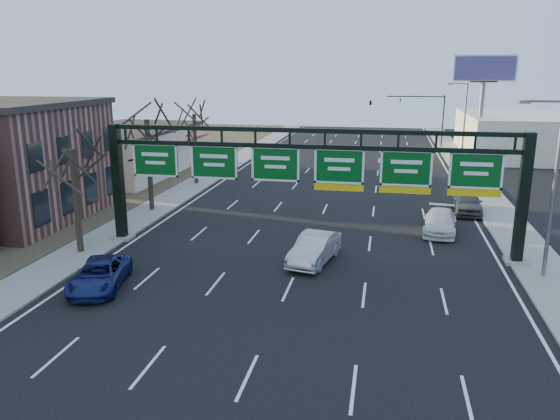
% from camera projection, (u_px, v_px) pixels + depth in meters
% --- Properties ---
extents(ground, '(160.00, 160.00, 0.00)m').
position_uv_depth(ground, '(280.00, 306.00, 24.65)').
color(ground, black).
rests_on(ground, ground).
extents(sidewalk_left, '(3.00, 120.00, 0.12)m').
position_uv_depth(sidewalk_left, '(177.00, 195.00, 46.01)').
color(sidewalk_left, gray).
rests_on(sidewalk_left, ground).
extents(sidewalk_right, '(3.00, 120.00, 0.12)m').
position_uv_depth(sidewalk_right, '(496.00, 210.00, 41.27)').
color(sidewalk_right, gray).
rests_on(sidewalk_right, ground).
extents(dirt_strip_left, '(21.00, 120.00, 0.06)m').
position_uv_depth(dirt_strip_left, '(46.00, 190.00, 48.27)').
color(dirt_strip_left, '#473D2B').
rests_on(dirt_strip_left, ground).
extents(lane_markings, '(21.60, 120.00, 0.01)m').
position_uv_depth(lane_markings, '(328.00, 203.00, 43.65)').
color(lane_markings, white).
rests_on(lane_markings, ground).
extents(sign_gantry, '(24.60, 1.20, 7.20)m').
position_uv_depth(sign_gantry, '(310.00, 173.00, 31.06)').
color(sign_gantry, black).
rests_on(sign_gantry, ground).
extents(brick_block, '(10.40, 12.40, 8.30)m').
position_uv_depth(brick_block, '(8.00, 161.00, 38.04)').
color(brick_block, brown).
rests_on(brick_block, ground).
extents(cream_strip, '(10.90, 18.40, 4.70)m').
position_uv_depth(cream_strip, '(128.00, 150.00, 55.59)').
color(cream_strip, beige).
rests_on(cream_strip, ground).
extents(building_right_distant, '(12.00, 20.00, 5.00)m').
position_uv_depth(building_right_distant, '(514.00, 135.00, 67.84)').
color(building_right_distant, beige).
rests_on(building_right_distant, ground).
extents(tree_gantry, '(3.60, 3.60, 8.48)m').
position_uv_depth(tree_gantry, '(69.00, 130.00, 29.99)').
color(tree_gantry, '#2F221A').
rests_on(tree_gantry, sidewalk_left).
extents(tree_mid, '(3.60, 3.60, 9.24)m').
position_uv_depth(tree_mid, '(146.00, 105.00, 39.31)').
color(tree_mid, '#2F221A').
rests_on(tree_mid, sidewalk_left).
extents(tree_far, '(3.60, 3.60, 8.86)m').
position_uv_depth(tree_far, '(193.00, 102.00, 48.90)').
color(tree_far, '#2F221A').
rests_on(tree_far, sidewalk_left).
extents(streetlight_near, '(2.15, 0.22, 9.00)m').
position_uv_depth(streetlight_near, '(552.00, 180.00, 26.77)').
color(streetlight_near, slate).
rests_on(streetlight_near, sidewalk_right).
extents(streetlight_far, '(2.15, 0.22, 9.00)m').
position_uv_depth(streetlight_far, '(463.00, 120.00, 59.08)').
color(streetlight_far, slate).
rests_on(streetlight_far, sidewalk_right).
extents(billboard_right, '(7.00, 0.50, 12.00)m').
position_uv_depth(billboard_right, '(484.00, 81.00, 62.35)').
color(billboard_right, slate).
rests_on(billboard_right, ground).
extents(traffic_signal_mast, '(10.16, 0.54, 7.00)m').
position_uv_depth(traffic_signal_mast, '(398.00, 106.00, 74.49)').
color(traffic_signal_mast, black).
rests_on(traffic_signal_mast, ground).
extents(car_blue_suv, '(3.23, 5.21, 1.35)m').
position_uv_depth(car_blue_suv, '(99.00, 275.00, 26.55)').
color(car_blue_suv, navy).
rests_on(car_blue_suv, ground).
extents(car_silver_sedan, '(2.63, 5.07, 1.59)m').
position_uv_depth(car_silver_sedan, '(315.00, 249.00, 30.04)').
color(car_silver_sedan, '#B3B3B8').
rests_on(car_silver_sedan, ground).
extents(car_white_wagon, '(2.55, 5.13, 1.43)m').
position_uv_depth(car_white_wagon, '(440.00, 222.00, 35.57)').
color(car_white_wagon, white).
rests_on(car_white_wagon, ground).
extents(car_grey_far, '(2.24, 4.97, 1.66)m').
position_uv_depth(car_grey_far, '(467.00, 202.00, 40.43)').
color(car_grey_far, '#424648').
rests_on(car_grey_far, ground).
extents(car_silver_distant, '(1.99, 5.05, 1.64)m').
position_uv_depth(car_silver_distant, '(332.00, 164.00, 56.94)').
color(car_silver_distant, silver).
rests_on(car_silver_distant, ground).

